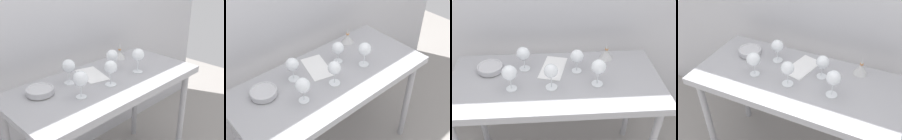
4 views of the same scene
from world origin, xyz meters
TOP-DOWN VIEW (x-y plane):
  - steel_counter at (0.00, -0.01)m, footprint 1.40×0.65m
  - wine_glass_near_left at (-0.28, -0.08)m, footprint 0.09×0.09m
  - wine_glass_far_right at (0.15, 0.08)m, footprint 0.09×0.09m
  - wine_glass_near_right at (0.27, -0.07)m, footprint 0.09×0.09m
  - wine_glass_far_left at (-0.21, 0.13)m, footprint 0.09×0.09m
  - wine_glass_near_center at (-0.03, -0.09)m, footprint 0.09×0.09m
  - tasting_sheet_upper at (-0.01, 0.13)m, footprint 0.22×0.30m
  - tasting_bowl at (-0.44, 0.12)m, footprint 0.17×0.17m
  - decanter_funnel at (0.38, 0.23)m, footprint 0.10×0.10m

SIDE VIEW (x-z plane):
  - steel_counter at x=0.00m, z-range 0.34..1.24m
  - tasting_sheet_upper at x=-0.01m, z-range 0.90..0.90m
  - tasting_bowl at x=-0.44m, z-range 0.90..0.95m
  - decanter_funnel at x=0.38m, z-range 0.87..1.00m
  - wine_glass_far_right at x=0.15m, z-range 0.93..1.10m
  - wine_glass_far_left at x=-0.21m, z-range 0.93..1.10m
  - wine_glass_near_left at x=-0.28m, z-range 0.93..1.11m
  - wine_glass_near_center at x=-0.03m, z-range 0.94..1.11m
  - wine_glass_near_right at x=0.27m, z-range 0.94..1.12m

